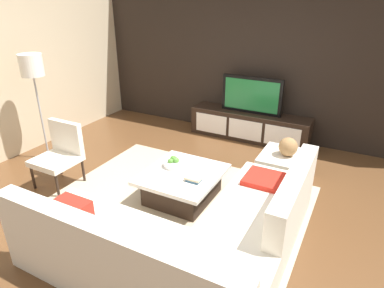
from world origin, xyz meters
TOP-DOWN VIEW (x-y plane):
  - ground_plane at (0.00, 0.00)m, footprint 14.00×14.00m
  - feature_wall_back at (0.00, 2.70)m, footprint 6.40×0.12m
  - side_wall_left at (-3.20, 0.20)m, footprint 0.12×5.20m
  - area_rug at (-0.10, 0.00)m, footprint 3.12×2.40m
  - media_console at (0.00, 2.40)m, footprint 2.14×0.47m
  - television at (0.00, 2.40)m, footprint 1.08×0.06m
  - sectional_couch at (0.52, -0.85)m, footprint 2.40×2.40m
  - coffee_table at (-0.10, 0.10)m, footprint 0.93×1.01m
  - accent_chair_near at (-1.78, -0.31)m, footprint 0.54×0.54m
  - floor_lamp at (-2.62, 0.12)m, footprint 0.33×0.33m
  - ottoman at (0.96, 1.18)m, footprint 0.70×0.70m
  - fruit_bowl at (-0.28, 0.20)m, footprint 0.28×0.28m
  - decorative_ball at (0.96, 1.18)m, footprint 0.26×0.26m
  - book_stack at (0.12, -0.02)m, footprint 0.20×0.12m

SIDE VIEW (x-z plane):
  - ground_plane at x=0.00m, z-range 0.00..0.00m
  - area_rug at x=-0.10m, z-range 0.00..0.01m
  - ottoman at x=0.96m, z-range 0.00..0.40m
  - coffee_table at x=-0.10m, z-range 0.01..0.39m
  - media_console at x=0.00m, z-range 0.00..0.50m
  - sectional_couch at x=0.52m, z-range -0.13..0.70m
  - book_stack at x=0.12m, z-range 0.38..0.43m
  - fruit_bowl at x=-0.28m, z-range 0.36..0.50m
  - accent_chair_near at x=-1.78m, z-range 0.05..0.92m
  - decorative_ball at x=0.96m, z-range 0.40..0.66m
  - television at x=0.00m, z-range 0.50..1.15m
  - feature_wall_back at x=0.00m, z-range 0.00..2.80m
  - side_wall_left at x=-3.20m, z-range 0.00..2.80m
  - floor_lamp at x=-2.62m, z-range 0.57..2.23m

